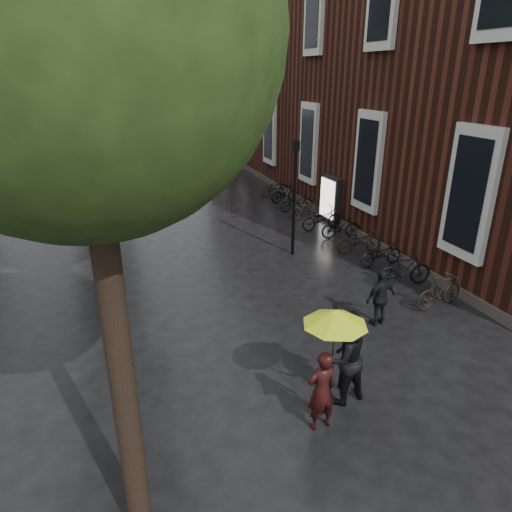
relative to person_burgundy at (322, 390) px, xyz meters
name	(u,v)px	position (x,y,z in m)	size (l,w,h in m)	color
ground	(419,502)	(0.69, -1.95, -0.79)	(120.00, 120.00, 0.00)	black
brick_building	(363,73)	(11.16, 17.51, 5.20)	(10.20, 33.20, 12.00)	#38160F
street_trees	(82,64)	(-3.30, 13.96, 5.55)	(4.33, 34.03, 8.91)	black
person_burgundy	(322,390)	(0.00, 0.00, 0.00)	(0.58, 0.38, 1.59)	black
person_black	(344,357)	(0.74, 0.54, 0.18)	(0.95, 0.74, 1.95)	black
lime_umbrella	(335,317)	(0.33, 0.26, 1.28)	(1.17, 1.17, 1.72)	black
pedestrian_walking	(381,298)	(3.08, 2.79, -0.04)	(0.89, 0.37, 1.52)	black
parked_bicycles	(329,222)	(5.30, 9.71, -0.33)	(2.04, 13.73, 1.02)	black
ad_lightbox	(330,199)	(5.99, 10.98, 0.21)	(0.30, 1.33, 2.00)	black
lamp_post	(295,188)	(2.98, 8.03, 1.62)	(0.20, 0.20, 3.98)	black
cycle_sign	(127,174)	(-1.98, 16.05, 0.85)	(0.13, 0.45, 2.49)	#262628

